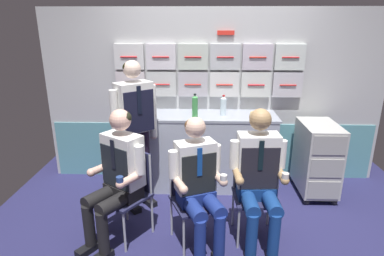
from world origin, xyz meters
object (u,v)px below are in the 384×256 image
folding_chair_by_counter (254,184)px  snack_banana (257,112)px  crew_member_left (117,172)px  crew_member_by_counter (259,173)px  service_trolley (317,157)px  folding_chair_right (192,189)px  coffee_cup_spare (152,107)px  water_bottle_blue_cap (223,106)px  crew_member_standing (135,125)px  folding_chair_left (131,184)px  crew_member_right (199,181)px

folding_chair_by_counter → snack_banana: 1.10m
crew_member_left → crew_member_by_counter: crew_member_by_counter is taller
snack_banana → service_trolley: bearing=-17.9°
folding_chair_right → coffee_cup_spare: bearing=114.0°
service_trolley → folding_chair_right: service_trolley is taller
crew_member_left → water_bottle_blue_cap: crew_member_left is taller
crew_member_by_counter → crew_member_standing: 1.36m
folding_chair_left → coffee_cup_spare: 1.21m
crew_member_standing → coffee_cup_spare: crew_member_standing is taller
crew_member_left → crew_member_right: crew_member_left is taller
crew_member_by_counter → water_bottle_blue_cap: bearing=103.8°
folding_chair_by_counter → coffee_cup_spare: bearing=136.3°
water_bottle_blue_cap → coffee_cup_spare: bearing=169.6°
crew_member_left → folding_chair_by_counter: 1.29m
crew_member_left → snack_banana: (1.42, 1.17, 0.26)m
folding_chair_left → coffee_cup_spare: size_ratio=9.30×
folding_chair_by_counter → water_bottle_blue_cap: water_bottle_blue_cap is taller
crew_member_left → crew_member_right: bearing=-7.4°
crew_member_standing → water_bottle_blue_cap: bearing=27.5°
water_bottle_blue_cap → folding_chair_right: bearing=-108.1°
service_trolley → crew_member_standing: 2.14m
folding_chair_left → folding_chair_by_counter: (1.17, 0.04, 0.00)m
crew_member_by_counter → crew_member_standing: size_ratio=0.78×
water_bottle_blue_cap → folding_chair_by_counter: bearing=-74.4°
folding_chair_left → water_bottle_blue_cap: (0.92, 0.95, 0.54)m
crew_member_right → water_bottle_blue_cap: bearing=76.9°
crew_member_right → crew_member_standing: 1.00m
folding_chair_right → folding_chair_left: bearing=172.4°
crew_member_left → water_bottle_blue_cap: size_ratio=5.20×
service_trolley → crew_member_by_counter: 1.27m
crew_member_standing → coffee_cup_spare: size_ratio=18.26×
folding_chair_by_counter → snack_banana: bearing=81.2°
coffee_cup_spare → crew_member_left: bearing=-96.6°
crew_member_right → crew_member_standing: size_ratio=0.75×
folding_chair_by_counter → service_trolley: bearing=42.1°
folding_chair_left → folding_chair_right: same height
service_trolley → crew_member_right: 1.74m
folding_chair_right → crew_member_standing: (-0.61, 0.54, 0.45)m
crew_member_by_counter → folding_chair_right: bearing=176.3°
folding_chair_left → crew_member_by_counter: 1.20m
crew_member_left → crew_member_standing: bearing=83.9°
folding_chair_right → water_bottle_blue_cap: size_ratio=3.41×
crew_member_right → folding_chair_left: bearing=160.7°
crew_member_right → folding_chair_by_counter: size_ratio=1.48×
folding_chair_right → snack_banana: snack_banana is taller
service_trolley → water_bottle_blue_cap: 1.25m
service_trolley → snack_banana: (-0.70, 0.23, 0.48)m
crew_member_standing → crew_member_left: bearing=-96.1°
water_bottle_blue_cap → snack_banana: (0.41, 0.08, -0.09)m
service_trolley → crew_member_left: bearing=-156.0°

